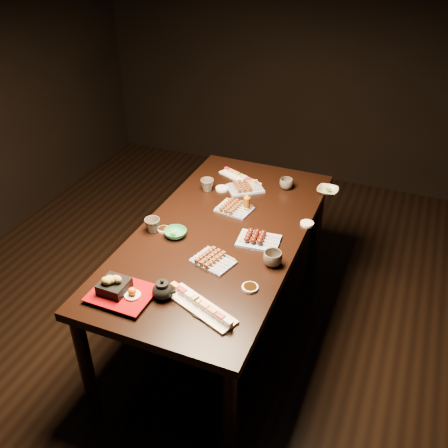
{
  "coord_description": "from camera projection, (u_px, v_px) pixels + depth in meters",
  "views": [
    {
      "loc": [
        0.99,
        -1.95,
        2.34
      ],
      "look_at": [
        0.09,
        0.26,
        0.77
      ],
      "focal_mm": 40.0,
      "sensor_mm": 36.0,
      "label": 1
    }
  ],
  "objects": [
    {
      "name": "teacup_far_left",
      "position": [
        207.0,
        185.0,
        3.2
      ],
      "size": [
        0.09,
        0.09,
        0.08
      ],
      "primitive_type": "imported",
      "rotation": [
        0.0,
        0.0,
        -0.08
      ],
      "color": "#4E443C",
      "rests_on": "dining_table"
    },
    {
      "name": "tempura_tray",
      "position": [
        121.0,
        288.0,
        2.34
      ],
      "size": [
        0.3,
        0.24,
        0.11
      ],
      "primitive_type": null,
      "rotation": [
        0.0,
        0.0,
        -0.02
      ],
      "color": "black",
      "rests_on": "dining_table"
    },
    {
      "name": "teapot",
      "position": [
        163.0,
        289.0,
        2.34
      ],
      "size": [
        0.12,
        0.12,
        0.1
      ],
      "primitive_type": null,
      "rotation": [
        0.0,
        0.0,
        -0.03
      ],
      "color": "black",
      "rests_on": "dining_table"
    },
    {
      "name": "sushi_platter_near",
      "position": [
        201.0,
        305.0,
        2.28
      ],
      "size": [
        0.4,
        0.24,
        0.05
      ],
      "primitive_type": null,
      "rotation": [
        0.0,
        0.0,
        -0.38
      ],
      "color": "white",
      "rests_on": "dining_table"
    },
    {
      "name": "chopsticks_se",
      "position": [
        210.0,
        324.0,
        2.21
      ],
      "size": [
        0.2,
        0.07,
        0.01
      ],
      "primitive_type": null,
      "rotation": [
        0.0,
        0.0,
        -0.26
      ],
      "color": "black",
      "rests_on": "dining_table"
    },
    {
      "name": "yakitori_plate_left",
      "position": [
        245.0,
        186.0,
        3.22
      ],
      "size": [
        0.27,
        0.26,
        0.06
      ],
      "primitive_type": null,
      "rotation": [
        0.0,
        0.0,
        0.66
      ],
      "color": "#828EB6",
      "rests_on": "dining_table"
    },
    {
      "name": "tsukune_plate",
      "position": [
        259.0,
        238.0,
        2.72
      ],
      "size": [
        0.24,
        0.19,
        0.06
      ],
      "primitive_type": null,
      "rotation": [
        0.0,
        0.0,
        0.09
      ],
      "color": "#828EB6",
      "rests_on": "dining_table"
    },
    {
      "name": "teacup_near_left",
      "position": [
        153.0,
        225.0,
        2.81
      ],
      "size": [
        0.1,
        0.1,
        0.08
      ],
      "primitive_type": "imported",
      "rotation": [
        0.0,
        0.0,
        -0.21
      ],
      "color": "#4E443C",
      "rests_on": "dining_table"
    },
    {
      "name": "ground",
      "position": [
        195.0,
        346.0,
        3.1
      ],
      "size": [
        5.0,
        5.0,
        0.0
      ],
      "primitive_type": "plane",
      "color": "black",
      "rests_on": "ground"
    },
    {
      "name": "yakitori_plate_right",
      "position": [
        213.0,
        259.0,
        2.57
      ],
      "size": [
        0.24,
        0.2,
        0.05
      ],
      "primitive_type": null,
      "rotation": [
        0.0,
        0.0,
        -0.29
      ],
      "color": "#828EB6",
      "rests_on": "dining_table"
    },
    {
      "name": "edamame_bowl_cream",
      "position": [
        328.0,
        191.0,
        3.19
      ],
      "size": [
        0.13,
        0.13,
        0.03
      ],
      "primitive_type": "imported",
      "rotation": [
        0.0,
        0.0,
        -0.01
      ],
      "color": "beige",
      "rests_on": "dining_table"
    },
    {
      "name": "sauce_dish_nw",
      "position": [
        222.0,
        189.0,
        3.23
      ],
      "size": [
        0.09,
        0.09,
        0.01
      ],
      "primitive_type": "cylinder",
      "rotation": [
        0.0,
        0.0,
        0.17
      ],
      "color": "white",
      "rests_on": "dining_table"
    },
    {
      "name": "dining_table",
      "position": [
        221.0,
        282.0,
        3.03
      ],
      "size": [
        1.14,
        1.91,
        0.75
      ],
      "primitive_type": "cube",
      "rotation": [
        0.0,
        0.0,
        -0.14
      ],
      "color": "black",
      "rests_on": "ground"
    },
    {
      "name": "condiment_bottle",
      "position": [
        247.0,
        202.0,
        2.98
      ],
      "size": [
        0.05,
        0.05,
        0.12
      ],
      "primitive_type": "cylinder",
      "rotation": [
        0.0,
        0.0,
        -0.26
      ],
      "color": "brown",
      "rests_on": "dining_table"
    },
    {
      "name": "sauce_dish_se",
      "position": [
        250.0,
        288.0,
        2.41
      ],
      "size": [
        0.1,
        0.1,
        0.01
      ],
      "primitive_type": "cylinder",
      "rotation": [
        0.0,
        0.0,
        -0.31
      ],
      "color": "white",
      "rests_on": "dining_table"
    },
    {
      "name": "yakitori_plate_center",
      "position": [
        234.0,
        207.0,
        3.0
      ],
      "size": [
        0.22,
        0.18,
        0.05
      ],
      "primitive_type": null,
      "rotation": [
        0.0,
        0.0,
        -0.15
      ],
      "color": "#828EB6",
      "rests_on": "dining_table"
    },
    {
      "name": "teacup_mid_right",
      "position": [
        273.0,
        259.0,
        2.55
      ],
      "size": [
        0.1,
        0.1,
        0.08
      ],
      "primitive_type": "imported",
      "rotation": [
        0.0,
        0.0,
        0.03
      ],
      "color": "#4E443C",
      "rests_on": "dining_table"
    },
    {
      "name": "sushi_platter_far",
      "position": [
        240.0,
        176.0,
        3.34
      ],
      "size": [
        0.33,
        0.21,
        0.04
      ],
      "primitive_type": null,
      "rotation": [
        0.0,
        0.0,
        2.72
      ],
      "color": "white",
      "rests_on": "dining_table"
    },
    {
      "name": "sauce_dish_west",
      "position": [
        164.0,
        229.0,
        2.83
      ],
      "size": [
        0.09,
        0.09,
        0.01
      ],
      "primitive_type": "cylinder",
      "rotation": [
        0.0,
        0.0,
        -0.24
      ],
      "color": "white",
      "rests_on": "dining_table"
    },
    {
      "name": "chopsticks_near",
      "position": [
        129.0,
        297.0,
        2.36
      ],
      "size": [
        0.2,
        0.08,
        0.01
      ],
      "primitive_type": null,
      "rotation": [
        0.0,
        0.0,
        0.31
      ],
      "color": "black",
      "rests_on": "dining_table"
    },
    {
      "name": "sauce_dish_east",
      "position": [
        307.0,
        224.0,
        2.88
      ],
      "size": [
        0.11,
        0.11,
        0.01
      ],
      "primitive_type": "cylinder",
      "rotation": [
        0.0,
        0.0,
        -0.52
      ],
      "color": "white",
      "rests_on": "dining_table"
    },
    {
      "name": "teacup_far_right",
      "position": [
        286.0,
        184.0,
        3.23
      ],
      "size": [
        0.1,
        0.1,
        0.07
      ],
      "primitive_type": "imported",
      "rotation": [
        0.0,
        0.0,
        0.22
      ],
      "color": "#4E443C",
      "rests_on": "dining_table"
    },
    {
      "name": "edamame_bowl_green",
      "position": [
        175.0,
        233.0,
        2.78
      ],
      "size": [
        0.17,
        0.17,
        0.04
      ],
      "primitive_type": "imported",
      "rotation": [
        0.0,
        0.0,
        -0.49
      ],
      "color": "#2D8A53",
      "rests_on": "dining_table"
    }
  ]
}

